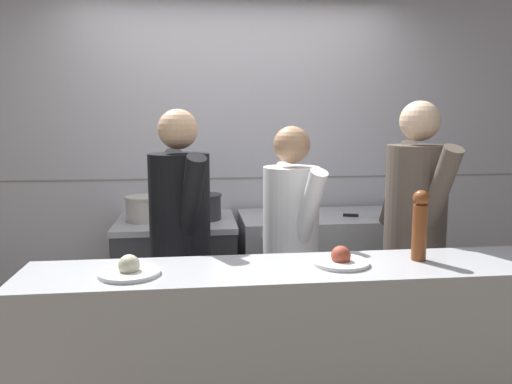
# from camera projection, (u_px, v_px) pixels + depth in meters

# --- Properties ---
(wall_back_tiled) EXTENTS (8.00, 0.06, 2.60)m
(wall_back_tiled) POSITION_uv_depth(u_px,v_px,m) (233.00, 159.00, 3.91)
(wall_back_tiled) COLOR silver
(wall_back_tiled) RESTS_ON ground_plane
(oven_range) EXTENTS (0.83, 0.71, 0.91)m
(oven_range) POSITION_uv_depth(u_px,v_px,m) (177.00, 281.00, 3.59)
(oven_range) COLOR #38383D
(oven_range) RESTS_ON ground_plane
(prep_counter) EXTENTS (1.40, 0.65, 0.91)m
(prep_counter) POSITION_uv_depth(u_px,v_px,m) (335.00, 275.00, 3.73)
(prep_counter) COLOR #B7BABF
(prep_counter) RESTS_ON ground_plane
(pass_counter) EXTENTS (2.71, 0.45, 0.96)m
(pass_counter) POSITION_uv_depth(u_px,v_px,m) (328.00, 368.00, 2.30)
(pass_counter) COLOR #B7BABF
(pass_counter) RESTS_ON ground_plane
(stock_pot) EXTENTS (0.27, 0.27, 0.18)m
(stock_pot) POSITION_uv_depth(u_px,v_px,m) (144.00, 208.00, 3.46)
(stock_pot) COLOR beige
(stock_pot) RESTS_ON oven_range
(sauce_pot) EXTENTS (0.26, 0.26, 0.18)m
(sauce_pot) POSITION_uv_depth(u_px,v_px,m) (203.00, 206.00, 3.51)
(sauce_pot) COLOR #2D2D33
(sauce_pot) RESTS_ON oven_range
(chefs_knife) EXTENTS (0.34, 0.13, 0.02)m
(chefs_knife) POSITION_uv_depth(u_px,v_px,m) (363.00, 216.00, 3.58)
(chefs_knife) COLOR #B7BABF
(chefs_knife) RESTS_ON prep_counter
(plated_dish_main) EXTENTS (0.26, 0.26, 0.09)m
(plated_dish_main) POSITION_uv_depth(u_px,v_px,m) (129.00, 270.00, 2.09)
(plated_dish_main) COLOR white
(plated_dish_main) RESTS_ON pass_counter
(plated_dish_appetiser) EXTENTS (0.26, 0.26, 0.09)m
(plated_dish_appetiser) POSITION_uv_depth(u_px,v_px,m) (341.00, 260.00, 2.24)
(plated_dish_appetiser) COLOR white
(plated_dish_appetiser) RESTS_ON pass_counter
(pepper_mill) EXTENTS (0.07, 0.07, 0.33)m
(pepper_mill) POSITION_uv_depth(u_px,v_px,m) (420.00, 224.00, 2.29)
(pepper_mill) COLOR brown
(pepper_mill) RESTS_ON pass_counter
(chef_head_cook) EXTENTS (0.43, 0.72, 1.67)m
(chef_head_cook) POSITION_uv_depth(u_px,v_px,m) (180.00, 241.00, 2.81)
(chef_head_cook) COLOR black
(chef_head_cook) RESTS_ON ground_plane
(chef_sous) EXTENTS (0.40, 0.68, 1.57)m
(chef_sous) POSITION_uv_depth(u_px,v_px,m) (291.00, 248.00, 2.87)
(chef_sous) COLOR black
(chef_sous) RESTS_ON ground_plane
(chef_line) EXTENTS (0.39, 0.75, 1.71)m
(chef_line) POSITION_uv_depth(u_px,v_px,m) (414.00, 233.00, 2.90)
(chef_line) COLOR black
(chef_line) RESTS_ON ground_plane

